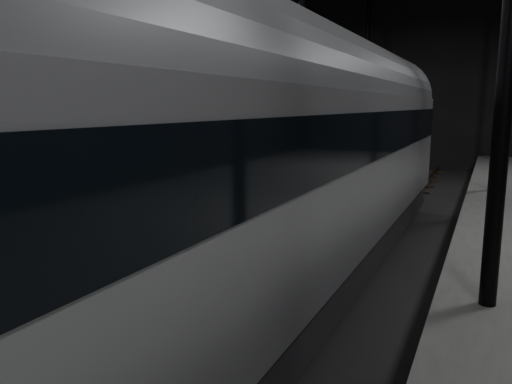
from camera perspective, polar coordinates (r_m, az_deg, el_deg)
The scene contains 6 objects.
ground at distance 13.51m, azimuth 8.32°, elevation -7.96°, with size 44.00×44.00×0.00m, color black.
platform_left at distance 17.03m, azimuth -16.57°, elevation -2.80°, with size 9.00×43.80×1.00m, color #4C4C4A.
tactile_strip at distance 14.48m, azimuth -3.98°, elevation -2.55°, with size 0.50×43.80×0.01m, color #99911B.
track at distance 13.49m, azimuth 8.32°, elevation -7.69°, with size 2.40×43.00×0.24m.
train at distance 10.27m, azimuth 4.19°, elevation 4.82°, with size 3.22×21.54×5.76m.
woman at distance 12.54m, azimuth -11.86°, elevation -0.71°, with size 0.62×0.41×1.71m, color #9C875F.
Camera 1 is at (3.67, -12.34, 4.11)m, focal length 35.00 mm.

